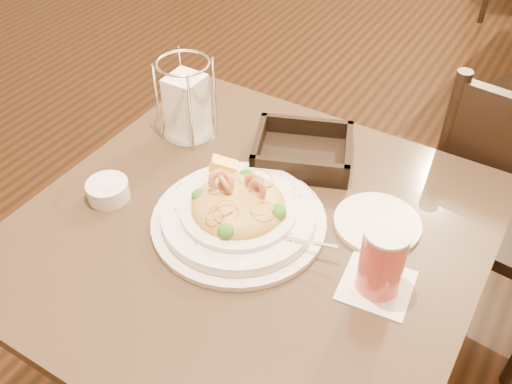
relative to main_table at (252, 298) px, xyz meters
The scene contains 8 objects.
main_table is the anchor object (origin of this frame).
dining_chair_near 0.76m from the main_table, 53.98° to the left, with size 0.46×0.46×0.93m.
pasta_bowl 0.27m from the main_table, behind, with size 0.40×0.36×0.12m.
drink_glass 0.41m from the main_table, ahead, with size 0.14×0.14×0.14m.
bread_basket 0.36m from the main_table, 92.89° to the left, with size 0.27×0.25×0.06m.
napkin_caddy 0.48m from the main_table, 146.57° to the left, with size 0.13×0.13×0.20m.
side_plate 0.35m from the main_table, 32.20° to the left, with size 0.18×0.18×0.01m, color white.
butter_ramekin 0.41m from the main_table, 165.12° to the right, with size 0.09×0.09×0.04m, color white.
Camera 1 is at (0.43, -0.70, 1.57)m, focal length 40.00 mm.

